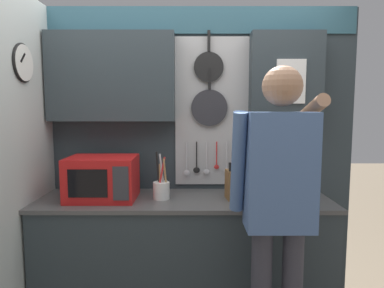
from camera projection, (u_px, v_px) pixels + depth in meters
The scene contains 7 objects.
base_cabinet_counter at pixel (184, 258), 2.55m from camera, with size 2.12×0.61×0.91m.
back_wall_unit at pixel (181, 124), 2.72m from camera, with size 2.69×0.22×2.35m.
side_wall at pixel (3, 172), 2.07m from camera, with size 0.07×1.60×2.35m.
microwave at pixel (101, 178), 2.46m from camera, with size 0.48×0.36×0.31m.
knife_block at pixel (233, 184), 2.47m from camera, with size 0.12×0.16×0.28m.
utensil_crock at pixel (160, 188), 2.48m from camera, with size 0.12×0.12×0.34m.
person at pixel (278, 194), 1.95m from camera, with size 0.54×0.69×1.80m.
Camera 1 is at (0.06, -2.45, 1.58)m, focal length 32.00 mm.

